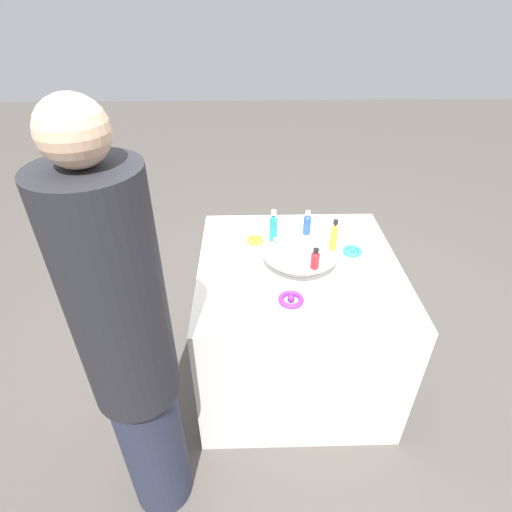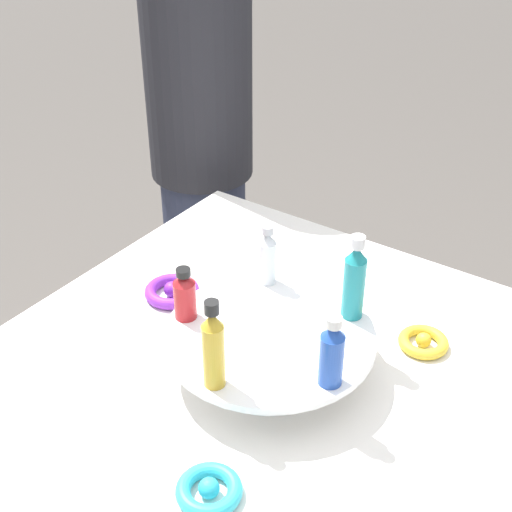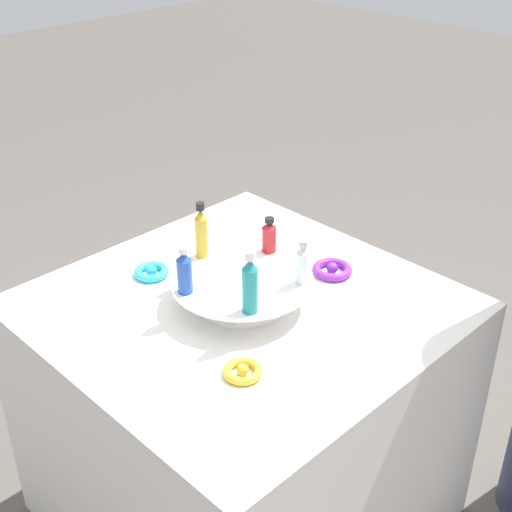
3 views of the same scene
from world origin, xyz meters
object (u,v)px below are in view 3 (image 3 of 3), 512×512
(bottle_blue, at_px, (184,271))
(ribbon_bow_gold, at_px, (243,371))
(display_stand, at_px, (242,287))
(bottle_teal, at_px, (250,284))
(ribbon_bow_teal, at_px, (151,272))
(bottle_clear, at_px, (303,264))
(bottle_gold, at_px, (202,232))
(bottle_red, at_px, (269,236))
(ribbon_bow_purple, at_px, (332,269))

(bottle_blue, height_order, ribbon_bow_gold, bottle_blue)
(display_stand, relative_size, bottle_teal, 2.26)
(display_stand, bearing_deg, ribbon_bow_teal, -163.47)
(bottle_clear, bearing_deg, bottle_gold, -162.39)
(bottle_red, bearing_deg, bottle_blue, -90.39)
(ribbon_bow_gold, bearing_deg, ribbon_bow_purple, 106.53)
(ribbon_bow_gold, bearing_deg, bottle_clear, 106.47)
(display_stand, xyz_separation_m, bottle_blue, (-0.04, -0.13, 0.08))
(display_stand, bearing_deg, ribbon_bow_purple, 76.53)
(bottle_gold, xyz_separation_m, ribbon_bow_gold, (0.33, -0.18, -0.13))
(display_stand, height_order, ribbon_bow_teal, display_stand)
(display_stand, relative_size, ribbon_bow_gold, 3.97)
(bottle_clear, height_order, bottle_red, bottle_clear)
(bottle_gold, bearing_deg, bottle_red, 53.61)
(bottle_teal, xyz_separation_m, ribbon_bow_gold, (0.08, -0.10, -0.13))
(bottle_teal, bearing_deg, bottle_gold, 161.61)
(bottle_blue, relative_size, ribbon_bow_purple, 1.14)
(bottle_red, bearing_deg, ribbon_bow_gold, -53.40)
(bottle_blue, height_order, ribbon_bow_purple, bottle_blue)
(ribbon_bow_teal, relative_size, ribbon_bow_gold, 1.06)
(bottle_blue, bearing_deg, ribbon_bow_teal, 164.56)
(ribbon_bow_gold, bearing_deg, ribbon_bow_teal, 166.53)
(bottle_teal, bearing_deg, bottle_blue, -162.39)
(ribbon_bow_purple, bearing_deg, bottle_clear, -73.40)
(bottle_red, relative_size, ribbon_bow_purple, 0.90)
(bottle_red, bearing_deg, ribbon_bow_teal, -135.31)
(bottle_blue, relative_size, ribbon_bow_gold, 1.38)
(bottle_teal, height_order, ribbon_bow_teal, bottle_teal)
(bottle_red, relative_size, ribbon_bow_gold, 1.09)
(display_stand, distance_m, bottle_gold, 0.17)
(bottle_gold, xyz_separation_m, ribbon_bow_purple, (0.20, 0.26, -0.13))
(ribbon_bow_purple, bearing_deg, bottle_red, -130.09)
(bottle_blue, xyz_separation_m, ribbon_bow_teal, (-0.21, 0.06, -0.12))
(bottle_red, relative_size, ribbon_bow_teal, 1.02)
(display_stand, relative_size, bottle_blue, 2.88)
(bottle_blue, distance_m, bottle_clear, 0.27)
(bottle_teal, height_order, ribbon_bow_gold, bottle_teal)
(bottle_gold, bearing_deg, bottle_blue, -54.39)
(bottle_clear, xyz_separation_m, ribbon_bow_purple, (-0.05, 0.18, -0.11))
(display_stand, distance_m, bottle_red, 0.16)
(bottle_teal, relative_size, ribbon_bow_gold, 1.76)
(ribbon_bow_gold, bearing_deg, bottle_gold, 151.16)
(bottle_teal, bearing_deg, ribbon_bow_teal, 178.76)
(bottle_gold, distance_m, ribbon_bow_gold, 0.40)
(bottle_teal, bearing_deg, display_stand, 143.61)
(bottle_gold, xyz_separation_m, bottle_blue, (0.10, -0.13, -0.01))
(bottle_blue, relative_size, ribbon_bow_teal, 1.30)
(display_stand, bearing_deg, bottle_gold, 179.61)
(display_stand, height_order, ribbon_bow_purple, display_stand)
(bottle_gold, bearing_deg, ribbon_bow_teal, -146.10)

